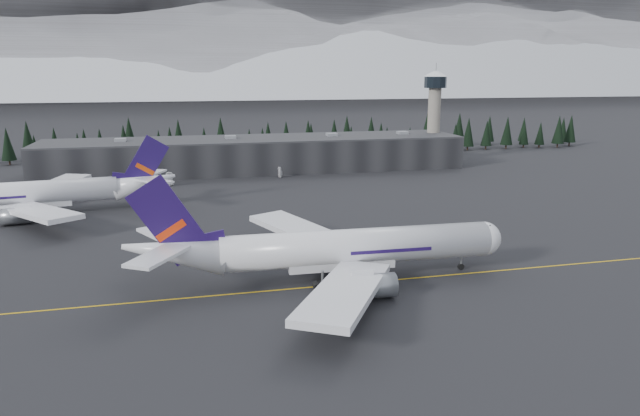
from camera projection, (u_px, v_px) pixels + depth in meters
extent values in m
plane|color=black|center=(345.00, 280.00, 104.57)|extent=(1400.00, 1400.00, 0.00)
cube|color=gold|center=(348.00, 284.00, 102.67)|extent=(400.00, 0.40, 0.02)
cube|color=black|center=(257.00, 155.00, 221.43)|extent=(160.00, 30.00, 12.00)
cube|color=#333335|center=(257.00, 139.00, 219.97)|extent=(160.00, 30.00, 0.60)
cylinder|color=gray|center=(434.00, 124.00, 238.99)|extent=(5.20, 5.20, 32.00)
cylinder|color=black|center=(435.00, 82.00, 235.00)|extent=(9.20, 9.20, 4.50)
cone|color=silver|center=(436.00, 74.00, 234.21)|extent=(10.00, 10.00, 2.00)
cube|color=black|center=(246.00, 140.00, 256.09)|extent=(360.00, 20.00, 15.00)
cylinder|color=silver|center=(358.00, 246.00, 104.75)|extent=(50.36, 8.22, 6.54)
sphere|color=silver|center=(484.00, 239.00, 109.64)|extent=(6.54, 6.54, 6.54)
cone|color=silver|center=(174.00, 252.00, 98.13)|extent=(18.53, 7.15, 9.47)
cube|color=silver|center=(306.00, 233.00, 119.98)|extent=(21.27, 31.28, 2.80)
cylinder|color=#95999E|center=(343.00, 248.00, 115.97)|extent=(7.22, 4.38, 4.14)
cube|color=silver|center=(345.00, 291.00, 87.76)|extent=(22.80, 30.84, 2.80)
cylinder|color=#95999E|center=(375.00, 286.00, 95.18)|extent=(7.22, 4.38, 4.14)
cube|color=#200F49|center=(169.00, 221.00, 96.74)|extent=(13.82, 1.01, 16.24)
cube|color=red|center=(171.00, 230.00, 97.16)|extent=(5.34, 0.79, 4.00)
cube|color=silver|center=(163.00, 234.00, 103.59)|extent=(9.98, 12.89, 0.55)
cube|color=silver|center=(158.00, 256.00, 91.11)|extent=(10.51, 12.78, 0.55)
cylinder|color=black|center=(461.00, 262.00, 109.80)|extent=(0.55, 0.55, 3.27)
cylinder|color=black|center=(312.00, 263.00, 108.94)|extent=(0.55, 0.55, 3.27)
cylinder|color=black|center=(323.00, 281.00, 99.59)|extent=(0.55, 0.55, 3.27)
cylinder|color=white|center=(19.00, 194.00, 150.54)|extent=(49.66, 12.01, 6.42)
cone|color=white|center=(145.00, 183.00, 161.04)|extent=(18.60, 8.44, 9.30)
cube|color=white|center=(39.00, 212.00, 137.92)|extent=(24.07, 29.56, 2.74)
cylinder|color=gray|center=(14.00, 216.00, 141.58)|extent=(7.38, 4.84, 4.07)
cube|color=white|center=(51.00, 187.00, 168.25)|extent=(18.94, 31.05, 2.74)
cylinder|color=gray|center=(25.00, 199.00, 161.14)|extent=(7.38, 4.84, 4.07)
cube|color=#20104C|center=(145.00, 163.00, 159.95)|extent=(13.53, 2.08, 15.94)
cube|color=#CE430C|center=(145.00, 169.00, 160.25)|extent=(5.25, 1.19, 3.93)
cube|color=white|center=(154.00, 181.00, 155.54)|extent=(10.88, 12.33, 0.54)
cube|color=white|center=(151.00, 173.00, 167.28)|extent=(9.10, 12.72, 0.54)
cylinder|color=black|center=(50.00, 211.00, 149.63)|extent=(0.54, 0.54, 3.21)
cylinder|color=black|center=(53.00, 204.00, 158.44)|extent=(0.54, 0.54, 3.21)
imported|color=silver|center=(170.00, 184.00, 191.66)|extent=(3.01, 5.09, 1.33)
imported|color=silver|center=(280.00, 176.00, 206.74)|extent=(4.24, 2.67, 1.34)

